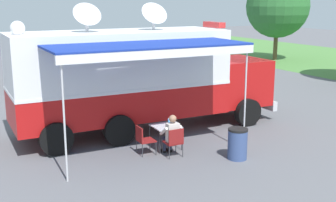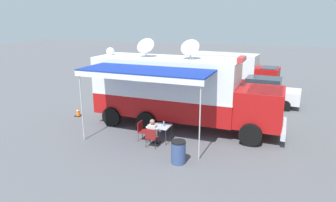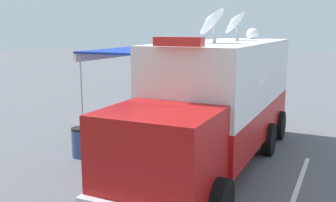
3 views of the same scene
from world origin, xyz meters
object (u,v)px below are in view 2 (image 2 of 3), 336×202
Objects in this scene: folding_chair_at_table at (152,136)px; folding_chair_beside_table at (143,129)px; car_behind_truck at (265,91)px; support_truck at (230,71)px; command_truck at (180,89)px; folding_table at (161,127)px; trash_bin at (178,152)px; water_bottle at (164,124)px; seated_responder at (153,132)px; traffic_cone at (78,111)px.

folding_chair_at_table is 1.00× the size of folding_chair_beside_table.
folding_chair_at_table is 0.20× the size of car_behind_truck.
command_truck is at bearing -6.47° from support_truck.
folding_table is 0.88m from folding_chair_beside_table.
support_truck is (-13.72, -0.08, 0.93)m from trash_bin.
command_truck is 3.29m from folding_chair_at_table.
folding_chair_at_table is 0.96× the size of trash_bin.
folding_table is 0.20m from water_bottle.
seated_responder is 6.14m from traffic_cone.
support_truck is at bearing -179.66° from trash_bin.
support_truck is (-12.52, 1.44, 0.73)m from seated_responder.
traffic_cone is (-1.82, -5.88, -0.55)m from water_bottle.
water_bottle is at bearing -27.32° from car_behind_truck.
folding_table is 0.95× the size of folding_chair_beside_table.
seated_responder reaches higher than traffic_cone.
folding_chair_beside_table is 0.12× the size of support_truck.
seated_responder is 9.41m from car_behind_truck.
folding_chair_at_table is at bearing -6.54° from command_truck.
trash_bin is (1.20, 1.52, -0.20)m from seated_responder.
folding_table is 0.63m from seated_responder.
car_behind_truck is (-8.57, 4.28, 0.37)m from folding_chair_at_table.
folding_table is 0.12× the size of support_truck.
seated_responder is at bearing -6.85° from command_truck.
command_truck is 10.52× the size of trash_bin.
command_truck reaches higher than folding_chair_beside_table.
trash_bin is (1.64, 2.23, -0.06)m from folding_chair_beside_table.
command_truck is at bearing -35.00° from car_behind_truck.
water_bottle is 0.70m from seated_responder.
traffic_cone is at bearing -59.00° from car_behind_truck.
traffic_cone is (-1.83, -5.75, -0.39)m from folding_table.
folding_chair_beside_table is (2.31, -1.04, -1.43)m from command_truck.
seated_responder is at bearing -12.74° from folding_table.
traffic_cone is at bearing -117.03° from trash_bin.
support_truck reaches higher than water_bottle.
folding_chair_at_table is (0.81, -0.27, -0.32)m from water_bottle.
traffic_cone is at bearing -115.13° from folding_chair_at_table.
support_truck reaches higher than trash_bin.
car_behind_truck is at bearing 34.41° from support_truck.
trash_bin is 13.75m from support_truck.
command_truck is 11.56× the size of folding_table.
water_bottle is at bearing -5.65° from support_truck.
support_truck is at bearing 173.53° from command_truck.
command_truck reaches higher than traffic_cone.
car_behind_truck is (-7.94, 4.98, 0.37)m from folding_chair_beside_table.
folding_table is at bearing -6.23° from support_truck.
folding_table is at bearing -142.63° from trash_bin.
seated_responder is (2.76, -0.33, -1.30)m from command_truck.
folding_table is at bearing 169.73° from folding_chair_at_table.
folding_chair_beside_table is at bearing -10.10° from support_truck.
command_truck reaches higher than water_bottle.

